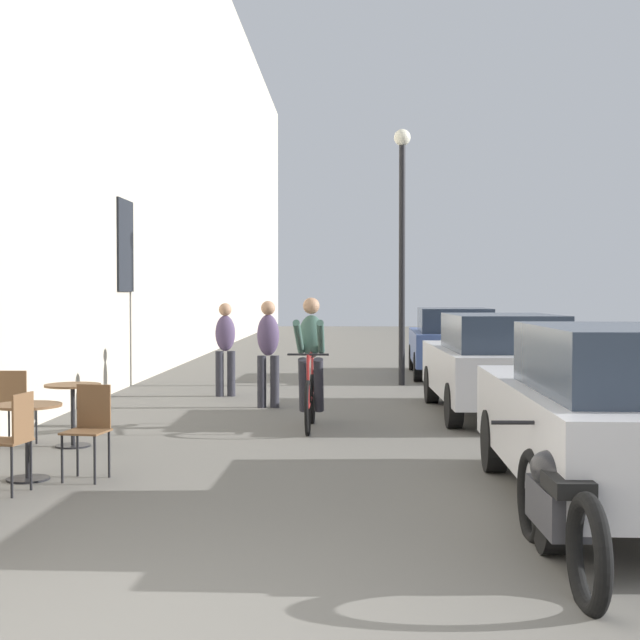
# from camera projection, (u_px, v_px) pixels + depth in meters

# --- Properties ---
(building_facade_left) EXTENTS (0.54, 68.00, 12.09)m
(building_facade_left) POSITION_uv_depth(u_px,v_px,m) (133.00, 83.00, 18.42)
(building_facade_left) COLOR #B7AD99
(building_facade_left) RESTS_ON ground_plane
(cafe_table_mid) EXTENTS (0.64, 0.64, 0.72)m
(cafe_table_mid) POSITION_uv_depth(u_px,v_px,m) (28.00, 425.00, 8.55)
(cafe_table_mid) COLOR black
(cafe_table_mid) RESTS_ON ground_plane
(cafe_chair_mid_toward_street) EXTENTS (0.44, 0.44, 0.89)m
(cafe_chair_mid_toward_street) POSITION_uv_depth(u_px,v_px,m) (12.00, 435.00, 7.96)
(cafe_chair_mid_toward_street) COLOR black
(cafe_chair_mid_toward_street) RESTS_ON ground_plane
(cafe_chair_mid_toward_wall) EXTENTS (0.43, 0.43, 0.89)m
(cafe_chair_mid_toward_wall) POSITION_uv_depth(u_px,v_px,m) (89.00, 425.00, 8.61)
(cafe_chair_mid_toward_wall) COLOR black
(cafe_chair_mid_toward_wall) RESTS_ON ground_plane
(cafe_table_far) EXTENTS (0.64, 0.64, 0.72)m
(cafe_table_far) POSITION_uv_depth(u_px,v_px,m) (73.00, 401.00, 10.42)
(cafe_table_far) COLOR black
(cafe_table_far) RESTS_ON ground_plane
(cafe_chair_far_toward_street) EXTENTS (0.38, 0.38, 0.89)m
(cafe_chair_far_toward_street) POSITION_uv_depth(u_px,v_px,m) (15.00, 402.00, 10.36)
(cafe_chair_far_toward_street) COLOR black
(cafe_chair_far_toward_street) RESTS_ON ground_plane
(cyclist_on_bicycle) EXTENTS (0.52, 1.76, 1.74)m
(cyclist_on_bicycle) POSITION_uv_depth(u_px,v_px,m) (311.00, 366.00, 11.93)
(cyclist_on_bicycle) COLOR black
(cyclist_on_bicycle) RESTS_ON ground_plane
(pedestrian_near) EXTENTS (0.36, 0.28, 1.65)m
(pedestrian_near) POSITION_uv_depth(u_px,v_px,m) (268.00, 348.00, 13.96)
(pedestrian_near) COLOR #26262D
(pedestrian_near) RESTS_ON ground_plane
(pedestrian_mid) EXTENTS (0.38, 0.30, 1.60)m
(pedestrian_mid) POSITION_uv_depth(u_px,v_px,m) (225.00, 344.00, 15.51)
(pedestrian_mid) COLOR #26262D
(pedestrian_mid) RESTS_ON ground_plane
(street_lamp) EXTENTS (0.32, 0.32, 4.90)m
(street_lamp) POSITION_uv_depth(u_px,v_px,m) (402.00, 223.00, 17.32)
(street_lamp) COLOR black
(street_lamp) RESTS_ON ground_plane
(parked_car_nearest) EXTENTS (1.86, 4.28, 1.51)m
(parked_car_nearest) POSITION_uv_depth(u_px,v_px,m) (621.00, 414.00, 7.36)
(parked_car_nearest) COLOR #B7B7BC
(parked_car_nearest) RESTS_ON ground_plane
(parked_car_second) EXTENTS (1.81, 4.17, 1.47)m
(parked_car_second) POSITION_uv_depth(u_px,v_px,m) (497.00, 363.00, 13.07)
(parked_car_second) COLOR #B7B7BC
(parked_car_second) RESTS_ON ground_plane
(parked_car_third) EXTENTS (1.84, 4.15, 1.46)m
(parked_car_third) POSITION_uv_depth(u_px,v_px,m) (452.00, 341.00, 19.28)
(parked_car_third) COLOR #384C84
(parked_car_third) RESTS_ON ground_plane
(parked_motorcycle) EXTENTS (0.62, 2.15, 0.92)m
(parked_motorcycle) POSITION_uv_depth(u_px,v_px,m) (557.00, 506.00, 5.78)
(parked_motorcycle) COLOR black
(parked_motorcycle) RESTS_ON ground_plane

